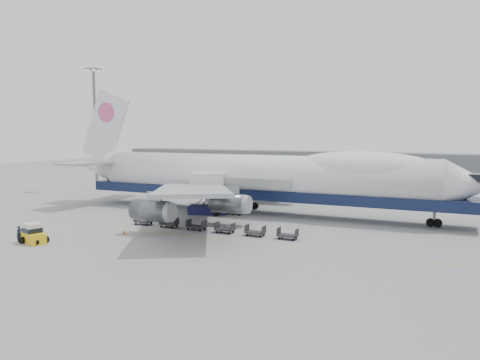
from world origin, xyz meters
The scene contains 15 objects.
ground centered at (0.00, 0.00, 0.00)m, with size 260.00×260.00×0.00m, color gray.
apron_line centered at (0.00, -6.00, 0.01)m, with size 60.00×0.15×0.01m, color gold.
hangar centered at (-10.00, 70.00, 3.50)m, with size 110.00×8.00×7.00m, color slate.
floodlight_mast centered at (-42.00, 24.00, 14.27)m, with size 2.40×2.40×25.43m.
airliner centered at (0.64, 12.00, 5.62)m, with size 67.00×55.30×19.98m.
catering_truck centered at (-6.50, 8.16, 3.46)m, with size 6.18×5.04×6.24m.
baggage_tug centered at (-15.40, -16.25, 0.98)m, with size 3.38×2.51×2.21m.
ground_worker centered at (-17.28, -16.49, 0.91)m, with size 0.66×0.44×1.82m, color black.
traffic_cone centered at (-9.13, -8.41, 0.27)m, with size 0.38×0.38×0.56m.
dolly_0 centered at (-10.39, -2.69, 0.53)m, with size 2.30×1.35×1.30m.
dolly_1 centered at (-6.33, -2.69, 0.53)m, with size 2.30×1.35×1.30m.
dolly_2 centered at (-2.27, -2.69, 0.53)m, with size 2.30×1.35×1.30m.
dolly_3 centered at (1.78, -2.69, 0.53)m, with size 2.30×1.35×1.30m.
dolly_4 centered at (5.84, -2.69, 0.53)m, with size 2.30×1.35×1.30m.
dolly_5 centered at (9.89, -2.69, 0.53)m, with size 2.30×1.35×1.30m.
Camera 1 is at (27.00, -53.20, 12.48)m, focal length 35.00 mm.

